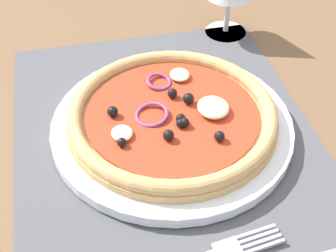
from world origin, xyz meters
The scene contains 4 objects.
ground_plane centered at (0.00, 0.00, -1.20)cm, with size 190.00×140.00×2.40cm, color brown.
placemat centered at (0.00, 0.00, 0.20)cm, with size 48.48×35.67×0.40cm, color #4C4C51.
plate centered at (-2.48, 0.89, 1.07)cm, with size 28.84×28.84×1.34cm, color white.
pizza centered at (-2.49, 0.91, 2.82)cm, with size 25.00×25.00×2.67cm.
Camera 1 is at (38.98, -9.13, 40.12)cm, focal length 51.42 mm.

